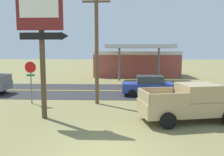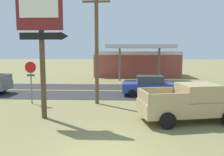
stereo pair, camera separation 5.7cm
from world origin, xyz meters
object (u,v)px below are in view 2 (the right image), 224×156
(motel_sign, at_px, (42,31))
(stop_sign, at_px, (31,75))
(utility_pole, at_px, (97,40))
(gas_station, at_px, (136,63))
(car_blue_near_lane, at_px, (148,86))
(pickup_tan_parked_on_lawn, at_px, (191,103))

(motel_sign, bearing_deg, stop_sign, 121.58)
(utility_pole, bearing_deg, gas_station, 77.97)
(stop_sign, bearing_deg, motel_sign, -58.42)
(utility_pole, xyz_separation_m, car_blue_near_lane, (3.90, 3.06, -3.60))
(stop_sign, height_order, gas_station, gas_station)
(utility_pole, height_order, pickup_tan_parked_on_lawn, utility_pole)
(pickup_tan_parked_on_lawn, height_order, car_blue_near_lane, pickup_tan_parked_on_lawn)
(stop_sign, xyz_separation_m, pickup_tan_parked_on_lawn, (9.89, -3.47, -1.06))
(utility_pole, height_order, gas_station, utility_pole)
(motel_sign, relative_size, stop_sign, 2.33)
(gas_station, xyz_separation_m, pickup_tan_parked_on_lawn, (1.51, -21.68, -0.98))
(stop_sign, xyz_separation_m, car_blue_near_lane, (8.45, 3.31, -1.20))
(gas_station, bearing_deg, stop_sign, -114.71)
(motel_sign, height_order, pickup_tan_parked_on_lawn, motel_sign)
(motel_sign, bearing_deg, gas_station, 73.77)
(utility_pole, bearing_deg, stop_sign, -176.97)
(motel_sign, relative_size, pickup_tan_parked_on_lawn, 1.25)
(utility_pole, relative_size, car_blue_near_lane, 1.96)
(stop_sign, xyz_separation_m, gas_station, (8.38, 18.21, -0.08))
(utility_pole, bearing_deg, pickup_tan_parked_on_lawn, -34.81)
(pickup_tan_parked_on_lawn, bearing_deg, car_blue_near_lane, 101.97)
(pickup_tan_parked_on_lawn, bearing_deg, stop_sign, 160.66)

